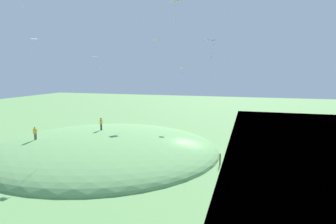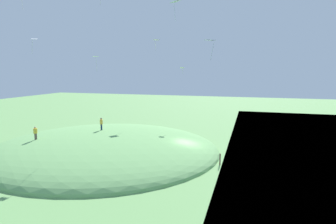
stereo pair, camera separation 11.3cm
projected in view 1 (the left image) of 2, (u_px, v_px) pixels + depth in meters
The scene contains 11 objects.
ground_plane at pixel (188, 154), 33.70m from camera, with size 160.00×160.00×0.00m, color #669955.
grass_hill at pixel (105, 149), 35.61m from camera, with size 29.17×27.94×4.17m, color #69A15C.
person_on_hilltop at pixel (101, 122), 37.39m from camera, with size 0.49×0.49×1.70m.
person_with_child at pixel (35, 132), 33.55m from camera, with size 0.54×0.54×1.61m.
kite_0 at pixel (210, 41), 22.55m from camera, with size 1.01×0.99×1.64m.
kite_1 at pixel (95, 58), 33.93m from camera, with size 0.75×0.60×1.92m.
kite_6 at pixel (34, 40), 30.30m from camera, with size 0.79×0.70×1.73m.
kite_7 at pixel (156, 40), 47.69m from camera, with size 1.16×1.26×1.93m.
kite_8 at pixel (176, 2), 24.79m from camera, with size 1.25×1.25×1.92m.
kite_9 at pixel (182, 68), 43.80m from camera, with size 0.64×0.50×1.09m.
mooring_post at pixel (220, 159), 29.57m from camera, with size 0.14×0.14×1.28m, color brown.
Camera 1 is at (-6.91, 31.95, 9.93)m, focal length 29.63 mm.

